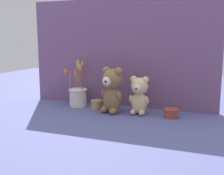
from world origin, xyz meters
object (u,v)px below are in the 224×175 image
Objects in this scene: teddy_bear_large at (112,89)px; decorative_tin_short at (97,104)px; decorative_tin_tall at (171,113)px; flower_vase at (78,94)px; teddy_bear_medium at (139,95)px.

teddy_bear_large is 3.63× the size of decorative_tin_short.
decorative_tin_tall is 1.15× the size of decorative_tin_short.
flower_vase is at bearing 174.77° from decorative_tin_tall.
teddy_bear_large reaches higher than decorative_tin_short.
decorative_tin_short is at bearing -9.15° from flower_vase.
teddy_bear_medium is 2.98× the size of decorative_tin_short.
teddy_bear_medium reaches higher than decorative_tin_tall.
flower_vase reaches higher than decorative_tin_tall.
decorative_tin_short is at bearing 175.98° from decorative_tin_tall.
teddy_bear_medium is 2.59× the size of decorative_tin_tall.
teddy_bear_medium is 0.44m from flower_vase.
teddy_bear_medium is 0.74× the size of flower_vase.
teddy_bear_large is at bearing -15.66° from flower_vase.
decorative_tin_short is (0.15, -0.02, -0.05)m from flower_vase.
teddy_bear_large is 0.29m from flower_vase.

